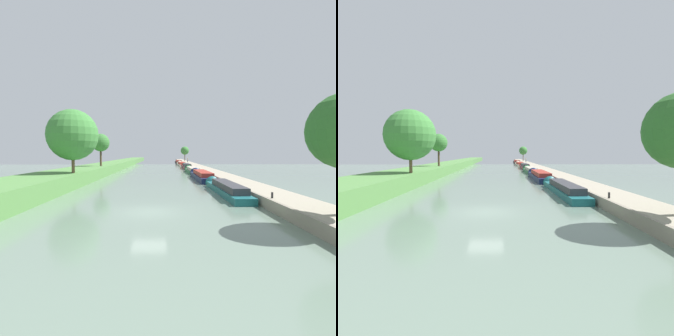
% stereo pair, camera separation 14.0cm
% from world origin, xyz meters
% --- Properties ---
extents(ground_plane, '(160.00, 160.00, 0.00)m').
position_xyz_m(ground_plane, '(0.00, 0.00, 0.00)').
color(ground_plane, slate).
extents(right_towpath, '(3.38, 260.00, 0.80)m').
position_xyz_m(right_towpath, '(10.69, 0.00, 0.40)').
color(right_towpath, '#9E937F').
rests_on(right_towpath, ground_plane).
extents(stone_quay, '(0.25, 260.00, 0.85)m').
position_xyz_m(stone_quay, '(8.87, 0.00, 0.43)').
color(stone_quay, gray).
rests_on(stone_quay, ground_plane).
extents(narrowboat_teal, '(1.84, 14.24, 1.81)m').
position_xyz_m(narrowboat_teal, '(7.58, 8.90, 0.51)').
color(narrowboat_teal, '#195B60').
rests_on(narrowboat_teal, ground_plane).
extents(narrowboat_navy, '(2.20, 15.11, 2.09)m').
position_xyz_m(narrowboat_navy, '(7.33, 24.03, 0.57)').
color(narrowboat_navy, '#141E42').
rests_on(narrowboat_navy, ground_plane).
extents(narrowboat_green, '(2.03, 14.74, 1.93)m').
position_xyz_m(narrowboat_green, '(7.48, 38.86, 0.49)').
color(narrowboat_green, '#1E6033').
rests_on(narrowboat_green, ground_plane).
extents(narrowboat_maroon, '(1.80, 14.77, 1.89)m').
position_xyz_m(narrowboat_maroon, '(7.69, 53.88, 0.56)').
color(narrowboat_maroon, maroon).
rests_on(narrowboat_maroon, ground_plane).
extents(narrowboat_cream, '(2.14, 17.00, 2.03)m').
position_xyz_m(narrowboat_cream, '(7.52, 71.28, 0.49)').
color(narrowboat_cream, beige).
rests_on(narrowboat_cream, ground_plane).
extents(narrowboat_black, '(2.18, 12.67, 2.13)m').
position_xyz_m(narrowboat_black, '(7.49, 87.48, 0.55)').
color(narrowboat_black, black).
rests_on(narrowboat_black, ground_plane).
extents(tree_rightbank_midnear, '(3.56, 3.56, 6.23)m').
position_xyz_m(tree_rightbank_midnear, '(10.89, 95.40, 5.24)').
color(tree_rightbank_midnear, brown).
rests_on(tree_rightbank_midnear, right_towpath).
extents(tree_leftbank_downstream, '(6.23, 6.23, 7.79)m').
position_xyz_m(tree_leftbank_downstream, '(-10.01, 14.16, 6.43)').
color(tree_leftbank_downstream, brown).
rests_on(tree_leftbank_downstream, left_grassy_bank).
extents(tree_leftbank_upstream, '(3.34, 3.34, 6.10)m').
position_xyz_m(tree_leftbank_upstream, '(-10.61, 31.74, 6.15)').
color(tree_leftbank_upstream, '#4C3828').
rests_on(tree_leftbank_upstream, left_grassy_bank).
extents(person_walking, '(0.34, 0.34, 1.66)m').
position_xyz_m(person_walking, '(10.80, 82.15, 1.67)').
color(person_walking, '#282D42').
rests_on(person_walking, right_towpath).
extents(mooring_bollard_near, '(0.16, 0.16, 0.45)m').
position_xyz_m(mooring_bollard_near, '(9.30, 0.97, 1.03)').
color(mooring_bollard_near, black).
rests_on(mooring_bollard_near, right_towpath).
extents(mooring_bollard_far, '(0.16, 0.16, 0.45)m').
position_xyz_m(mooring_bollard_far, '(9.30, 92.46, 1.03)').
color(mooring_bollard_far, black).
rests_on(mooring_bollard_far, right_towpath).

